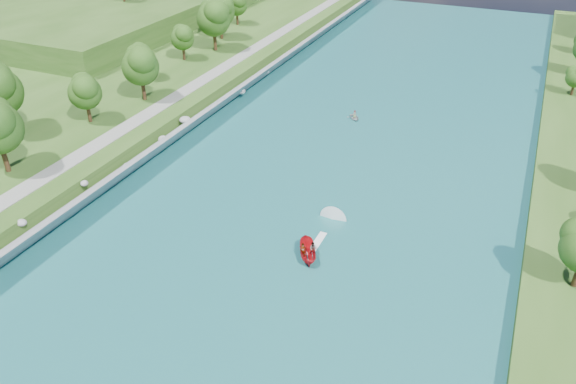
% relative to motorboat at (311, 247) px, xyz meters
% --- Properties ---
extents(ground, '(260.00, 260.00, 0.00)m').
position_rel_motorboat_xyz_m(ground, '(-4.50, -6.42, -0.91)').
color(ground, '#2D5119').
rests_on(ground, ground).
extents(river_water, '(55.00, 240.00, 0.10)m').
position_rel_motorboat_xyz_m(river_water, '(-4.50, 13.58, -0.86)').
color(river_water, '#195B62').
rests_on(river_water, ground).
extents(berm_west, '(45.00, 240.00, 3.50)m').
position_rel_motorboat_xyz_m(berm_west, '(-54.50, 13.58, 0.84)').
color(berm_west, '#2D5119').
rests_on(berm_west, ground).
extents(riprap_bank, '(4.28, 236.00, 4.05)m').
position_rel_motorboat_xyz_m(riprap_bank, '(-30.36, 12.72, 0.89)').
color(riprap_bank, slate).
rests_on(riprap_bank, ground).
extents(riverside_path, '(3.00, 200.00, 0.10)m').
position_rel_motorboat_xyz_m(riverside_path, '(-37.00, 13.58, 2.64)').
color(riverside_path, gray).
rests_on(riverside_path, berm_west).
extents(trees_west, '(19.23, 150.33, 13.14)m').
position_rel_motorboat_xyz_m(trees_west, '(-45.80, 4.03, 8.25)').
color(trees_west, '#174512').
rests_on(trees_west, berm_west).
extents(motorboat, '(3.79, 19.31, 2.12)m').
position_rel_motorboat_xyz_m(motorboat, '(0.00, 0.00, 0.00)').
color(motorboat, red).
rests_on(motorboat, river_water).
extents(raft, '(3.41, 3.59, 1.59)m').
position_rel_motorboat_xyz_m(raft, '(-7.26, 39.19, -0.46)').
color(raft, gray).
rests_on(raft, river_water).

